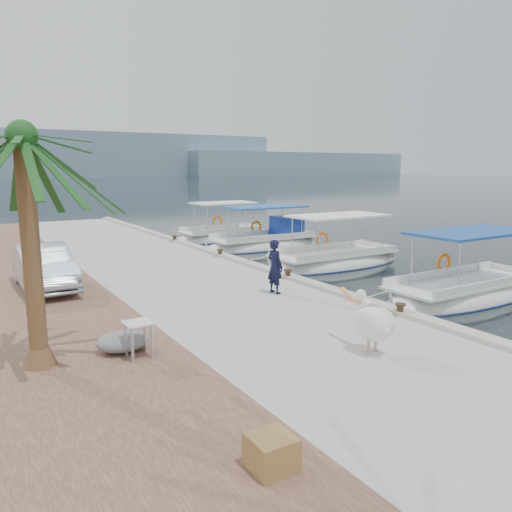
# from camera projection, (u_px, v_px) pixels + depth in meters

# --- Properties ---
(ground) EXTENTS (400.00, 400.00, 0.00)m
(ground) POSITION_uv_depth(u_px,v_px,m) (323.00, 302.00, 16.03)
(ground) COLOR black
(ground) RESTS_ON ground
(concrete_quay) EXTENTS (6.00, 40.00, 0.50)m
(concrete_quay) POSITION_uv_depth(u_px,v_px,m) (176.00, 276.00, 18.63)
(concrete_quay) COLOR #9F9F99
(concrete_quay) RESTS_ON ground
(quay_curb) EXTENTS (0.44, 40.00, 0.12)m
(quay_curb) POSITION_uv_depth(u_px,v_px,m) (240.00, 261.00, 20.01)
(quay_curb) COLOR #ABA398
(quay_curb) RESTS_ON concrete_quay
(cobblestone_strip) EXTENTS (4.00, 40.00, 0.50)m
(cobblestone_strip) POSITION_uv_depth(u_px,v_px,m) (31.00, 293.00, 16.06)
(cobblestone_strip) COLOR brown
(cobblestone_strip) RESTS_ON ground
(distant_hills) EXTENTS (330.00, 60.00, 18.00)m
(distant_hills) POSITION_uv_depth(u_px,v_px,m) (61.00, 158.00, 198.92)
(distant_hills) COLOR gray
(distant_hills) RESTS_ON ground
(fishing_caique_b) EXTENTS (7.13, 2.38, 2.83)m
(fishing_caique_b) POSITION_uv_depth(u_px,v_px,m) (465.00, 295.00, 16.33)
(fishing_caique_b) COLOR white
(fishing_caique_b) RESTS_ON ground
(fishing_caique_c) EXTENTS (7.05, 2.50, 2.83)m
(fishing_caique_c) POSITION_uv_depth(u_px,v_px,m) (334.00, 263.00, 21.78)
(fishing_caique_c) COLOR white
(fishing_caique_c) RESTS_ON ground
(fishing_caique_d) EXTENTS (6.96, 2.45, 2.83)m
(fishing_caique_d) POSITION_uv_depth(u_px,v_px,m) (264.00, 244.00, 26.62)
(fishing_caique_d) COLOR white
(fishing_caique_d) RESTS_ON ground
(fishing_caique_e) EXTENTS (5.88, 2.35, 2.83)m
(fishing_caique_e) POSITION_uv_depth(u_px,v_px,m) (222.00, 238.00, 29.38)
(fishing_caique_e) COLOR white
(fishing_caique_e) RESTS_ON ground
(mooring_bollards) EXTENTS (0.28, 20.28, 0.33)m
(mooring_bollards) POSITION_uv_depth(u_px,v_px,m) (288.00, 273.00, 16.99)
(mooring_bollards) COLOR black
(mooring_bollards) RESTS_ON concrete_quay
(pelican) EXTENTS (0.64, 1.60, 1.24)m
(pelican) POSITION_uv_depth(u_px,v_px,m) (372.00, 322.00, 10.21)
(pelican) COLOR tan
(pelican) RESTS_ON concrete_quay
(fisherman) EXTENTS (0.47, 0.65, 1.64)m
(fisherman) POSITION_uv_depth(u_px,v_px,m) (275.00, 267.00, 14.96)
(fisherman) COLOR black
(fisherman) RESTS_ON concrete_quay
(date_palm) EXTENTS (4.60, 4.60, 5.22)m
(date_palm) POSITION_uv_depth(u_px,v_px,m) (22.00, 138.00, 8.86)
(date_palm) COLOR brown
(date_palm) RESTS_ON cobblestone_strip
(parked_car) EXTENTS (1.48, 4.17, 1.37)m
(parked_car) POSITION_uv_depth(u_px,v_px,m) (44.00, 267.00, 15.59)
(parked_car) COLOR #ADBAC5
(parked_car) RESTS_ON cobblestone_strip
(wooden_crate) EXTENTS (0.55, 0.55, 0.44)m
(wooden_crate) POSITION_uv_depth(u_px,v_px,m) (271.00, 452.00, 6.30)
(wooden_crate) COLOR brown
(wooden_crate) RESTS_ON cobblestone_strip
(tarp_bundle) EXTENTS (1.10, 0.90, 0.40)m
(tarp_bundle) POSITION_uv_depth(u_px,v_px,m) (123.00, 341.00, 10.36)
(tarp_bundle) COLOR slate
(tarp_bundle) RESTS_ON cobblestone_strip
(folding_table) EXTENTS (0.55, 0.55, 0.73)m
(folding_table) POSITION_uv_depth(u_px,v_px,m) (139.00, 332.00, 9.96)
(folding_table) COLOR silver
(folding_table) RESTS_ON cobblestone_strip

